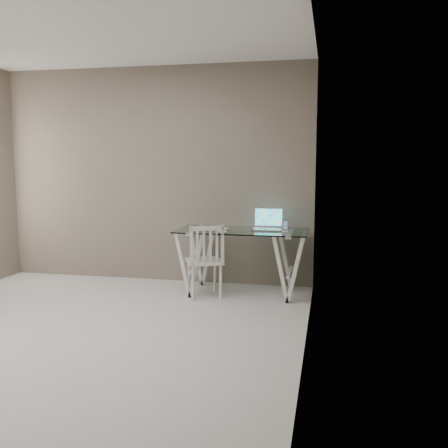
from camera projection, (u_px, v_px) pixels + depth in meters
The scene contains 7 objects.
room at pixel (55, 139), 4.12m from camera, with size 4.50×4.52×2.71m.
desk at pixel (242, 261), 5.76m from camera, with size 1.50×0.70×0.75m.
chair at pixel (205, 258), 5.56m from camera, with size 0.50×0.50×0.83m.
laptop at pixel (268, 224), 5.77m from camera, with size 0.35×0.28×0.25m.
keyboard at pixel (216, 229), 5.80m from camera, with size 0.30×0.13×0.01m, color silver.
mouse at pixel (222, 231), 5.48m from camera, with size 0.11×0.06×0.03m, color white.
phone_dock at pixel (285, 228), 5.60m from camera, with size 0.07×0.07×0.13m.
Camera 1 is at (2.17, -3.78, 1.55)m, focal length 40.00 mm.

